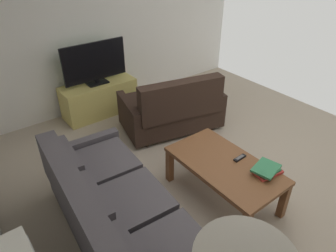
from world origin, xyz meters
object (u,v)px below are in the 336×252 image
at_px(flat_tv, 95,63).
at_px(book_stack, 267,170).
at_px(coffee_table, 224,168).
at_px(tv_remote, 240,158).
at_px(loveseat_near, 173,108).
at_px(sofa_main, 118,219).
at_px(tv_stand, 99,98).

relative_size(flat_tv, book_stack, 3.08).
xyz_separation_m(coffee_table, book_stack, (-0.35, -0.22, 0.10)).
height_order(coffee_table, tv_remote, tv_remote).
bearing_deg(loveseat_near, flat_tv, 30.35).
bearing_deg(flat_tv, sofa_main, 157.46).
bearing_deg(book_stack, tv_remote, 7.33).
bearing_deg(loveseat_near, book_stack, 173.16).
height_order(sofa_main, tv_stand, sofa_main).
distance_m(sofa_main, loveseat_near, 2.10).
bearing_deg(coffee_table, flat_tv, 4.66).
xyz_separation_m(sofa_main, tv_stand, (2.40, -1.00, -0.10)).
bearing_deg(tv_stand, loveseat_near, -149.62).
height_order(sofa_main, flat_tv, flat_tv).
bearing_deg(tv_stand, tv_remote, -171.38).
relative_size(sofa_main, flat_tv, 2.16).
height_order(coffee_table, flat_tv, flat_tv).
height_order(book_stack, tv_remote, book_stack).
relative_size(tv_stand, book_stack, 3.57).
height_order(sofa_main, coffee_table, sofa_main).
bearing_deg(coffee_table, loveseat_near, -16.90).
relative_size(loveseat_near, flat_tv, 1.54).
xyz_separation_m(sofa_main, tv_remote, (-0.15, -1.38, 0.11)).
distance_m(tv_stand, book_stack, 2.90).
distance_m(loveseat_near, tv_remote, 1.49).
relative_size(loveseat_near, book_stack, 4.74).
height_order(coffee_table, tv_stand, tv_stand).
xyz_separation_m(tv_stand, tv_remote, (-2.55, -0.39, 0.21)).
bearing_deg(book_stack, tv_stand, 8.48).
bearing_deg(loveseat_near, sofa_main, 128.75).
xyz_separation_m(loveseat_near, tv_remote, (-1.46, 0.25, 0.11)).
bearing_deg(book_stack, coffee_table, 32.44).
bearing_deg(coffee_table, sofa_main, 84.66).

